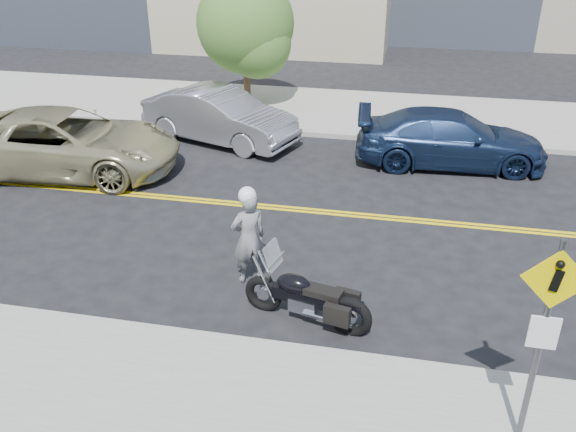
% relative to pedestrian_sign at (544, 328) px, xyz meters
% --- Properties ---
extents(ground_plane, '(120.00, 120.00, 0.00)m').
position_rel_pedestrian_sign_xyz_m(ground_plane, '(-4.20, 6.31, -1.96)').
color(ground_plane, black).
rests_on(ground_plane, ground).
extents(sidewalk_far, '(60.00, 5.00, 0.15)m').
position_rel_pedestrian_sign_xyz_m(sidewalk_far, '(-4.20, 13.81, -1.89)').
color(sidewalk_far, '#9E9B91').
rests_on(sidewalk_far, ground_plane).
extents(pedestrian_sign, '(0.78, 0.08, 3.00)m').
position_rel_pedestrian_sign_xyz_m(pedestrian_sign, '(0.00, 0.00, 0.00)').
color(pedestrian_sign, '#4C4C51').
rests_on(pedestrian_sign, sidewalk_near).
extents(motorcyclist, '(0.80, 0.74, 1.95)m').
position_rel_pedestrian_sign_xyz_m(motorcyclist, '(-4.51, 3.19, -0.99)').
color(motorcyclist, '#9E9EA2').
rests_on(motorcyclist, ground).
extents(motorcycle, '(2.35, 1.18, 1.37)m').
position_rel_pedestrian_sign_xyz_m(motorcycle, '(-3.22, 2.14, -1.27)').
color(motorcycle, black).
rests_on(motorcycle, ground).
extents(suv, '(6.17, 3.26, 1.65)m').
position_rel_pedestrian_sign_xyz_m(suv, '(-10.63, 7.34, -1.13)').
color(suv, tan).
rests_on(suv, ground).
extents(parked_car_silver, '(5.06, 3.12, 1.57)m').
position_rel_pedestrian_sign_xyz_m(parked_car_silver, '(-7.35, 10.41, -1.17)').
color(parked_car_silver, gray).
rests_on(parked_car_silver, ground).
extents(parked_car_blue, '(5.23, 2.45, 1.48)m').
position_rel_pedestrian_sign_xyz_m(parked_car_blue, '(-0.64, 9.95, -1.22)').
color(parked_car_blue, navy).
rests_on(parked_car_blue, ground).
extents(tree_far_a, '(3.28, 3.28, 4.48)m').
position_rel_pedestrian_sign_xyz_m(tree_far_a, '(-7.47, 13.99, 0.87)').
color(tree_far_a, '#382619').
rests_on(tree_far_a, ground).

